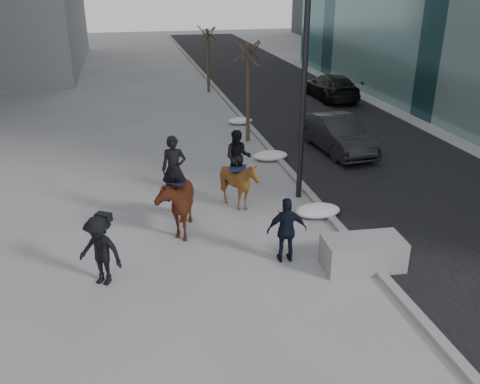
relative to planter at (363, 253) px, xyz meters
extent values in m
plane|color=gray|center=(-2.72, 0.79, -0.40)|extent=(120.00, 120.00, 0.00)
cube|color=black|center=(4.28, 10.79, -0.39)|extent=(8.00, 90.00, 0.01)
cube|color=gray|center=(0.28, 10.79, -0.34)|extent=(0.25, 90.00, 0.12)
cube|color=gray|center=(0.00, 0.00, 0.00)|extent=(2.05, 1.12, 0.80)
imported|color=black|center=(2.99, 8.82, 0.34)|extent=(1.91, 4.60, 1.48)
imported|color=black|center=(6.48, 18.19, 0.34)|extent=(2.13, 5.09, 1.47)
imported|color=#45220D|center=(-4.34, 3.08, 0.51)|extent=(1.35, 2.30, 1.82)
imported|color=black|center=(-4.34, 3.23, 1.44)|extent=(0.76, 0.57, 1.90)
cube|color=black|center=(-4.34, 3.23, 1.04)|extent=(0.57, 0.64, 0.06)
imported|color=#522C10|center=(-2.26, 4.19, 0.42)|extent=(1.70, 1.81, 1.64)
imported|color=black|center=(-2.26, 4.34, 1.25)|extent=(0.98, 0.86, 1.71)
cube|color=#101D3D|center=(-2.26, 4.34, 0.89)|extent=(0.62, 0.67, 0.06)
imported|color=black|center=(-1.78, 0.75, 0.48)|extent=(1.07, 0.53, 1.75)
cylinder|color=#E74A0D|center=(-1.83, 1.30, 0.75)|extent=(0.04, 0.18, 0.07)
imported|color=black|center=(-6.39, 0.70, 0.48)|extent=(1.31, 1.16, 1.75)
cube|color=black|center=(-6.24, 0.95, 1.22)|extent=(0.42, 0.38, 0.20)
cylinder|color=black|center=(-0.12, 4.61, 4.10)|extent=(0.18, 0.18, 9.00)
ellipsoid|color=white|center=(-0.02, 8.37, -0.22)|extent=(1.39, 0.88, 0.35)
ellipsoid|color=white|center=(-0.02, 13.88, -0.24)|extent=(1.23, 0.78, 0.31)
ellipsoid|color=white|center=(-0.02, 3.07, -0.22)|extent=(1.40, 0.89, 0.36)
camera|label=1|loc=(-5.47, -10.17, 6.44)|focal=38.00mm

